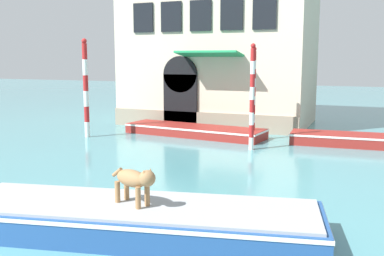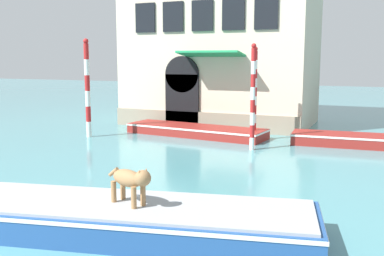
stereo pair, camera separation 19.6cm
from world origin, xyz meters
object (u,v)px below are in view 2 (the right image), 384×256
Objects in this scene: boat_moored_near_palazzo at (195,131)px; mooring_pole_1 at (253,97)px; boat_foreground at (133,218)px; dog_on_deck at (131,179)px; mooring_pole_2 at (87,88)px; mooring_pole_0 at (255,94)px; boat_moored_far at (375,141)px.

mooring_pole_1 is at bearing -26.74° from boat_moored_near_palazzo.
dog_on_deck reaches higher than boat_foreground.
mooring_pole_0 is at bearing 15.92° from mooring_pole_2.
dog_on_deck is 9.68m from mooring_pole_1.
boat_foreground is at bearing -114.02° from boat_moored_far.
mooring_pole_1 is (-0.07, 9.58, 1.79)m from boat_foreground.
boat_foreground is 1.13× the size of boat_moored_near_palazzo.
mooring_pole_1 reaches higher than dog_on_deck.
mooring_pole_1 is at bearing -154.75° from boat_moored_far.
boat_moored_near_palazzo is at bearing 146.56° from mooring_pole_1.
boat_moored_far is at bearing 28.83° from mooring_pole_1.
boat_foreground reaches higher than boat_moored_far.
boat_moored_far is 5.41m from mooring_pole_0.
boat_moored_far is 5.56m from mooring_pole_1.
dog_on_deck is 0.29× the size of mooring_pole_0.
boat_foreground is 1.16× the size of boat_moored_far.
boat_moored_far is (4.50, 12.16, -0.94)m from dog_on_deck.
boat_foreground is 12.61m from mooring_pole_2.
boat_moored_near_palazzo is 4.50m from mooring_pole_1.
dog_on_deck is 13.00m from boat_moored_far.
mooring_pole_1 is (3.40, -2.25, 1.90)m from boat_moored_near_palazzo.
boat_moored_near_palazzo is 3.46m from mooring_pole_0.
mooring_pole_1 reaches higher than boat_foreground.
mooring_pole_2 is at bearing -146.61° from boat_moored_near_palazzo.
boat_moored_far is 12.92m from mooring_pole_2.
mooring_pole_0 is (-0.57, 11.74, 0.90)m from dog_on_deck.
mooring_pole_2 is (-7.43, -2.12, 0.20)m from mooring_pole_0.
dog_on_deck is 0.17× the size of boat_moored_near_palazzo.
mooring_pole_2 reaches higher than dog_on_deck.
mooring_pole_0 is (-0.56, 11.68, 1.75)m from boat_foreground.
boat_foreground is at bearing -66.92° from boat_moored_near_palazzo.
mooring_pole_1 is at bearing 0.15° from mooring_pole_2.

